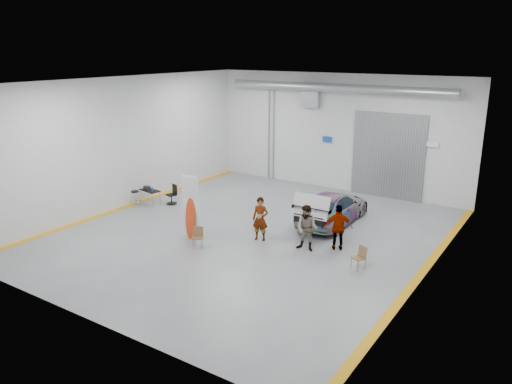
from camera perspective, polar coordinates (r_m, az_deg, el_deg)
The scene contains 13 objects.
ground at distance 20.25m, azimuth -0.62°, elevation -4.71°, with size 16.00×16.00×0.00m, color slate.
room_shell at distance 20.91m, azimuth 3.32°, elevation 7.51°, with size 14.02×16.18×6.01m.
sedan_car at distance 21.48m, azimuth 8.75°, elevation -1.78°, with size 1.87×4.60×1.33m, color silver.
person_a at distance 19.26m, azimuth 0.50°, elevation -3.10°, with size 0.63×0.41×1.72m, color #9C6955.
person_b at distance 18.38m, azimuth 5.85°, elevation -4.14°, with size 0.85×0.65×1.73m, color teal.
person_c at distance 18.61m, azimuth 9.44°, elevation -4.01°, with size 1.00×0.41×1.73m, color #AA5038.
surfboard_display at distance 19.51m, azimuth -7.54°, elevation -2.26°, with size 0.77×0.25×2.70m.
folding_chair_near at distance 18.88m, azimuth -6.65°, elevation -5.62°, with size 0.50×0.54×0.78m.
folding_chair_far at distance 17.34m, azimuth 11.62°, elevation -7.88°, with size 0.50×0.54×0.80m.
shop_stool at distance 24.17m, azimuth -13.62°, elevation -0.74°, with size 0.38×0.38×0.75m.
work_table at distance 24.39m, azimuth -12.13°, elevation 0.23°, with size 1.14×0.71×0.87m.
office_chair at distance 24.20m, azimuth -9.55°, elevation -0.40°, with size 0.51×0.54×0.93m.
trunk_lid at distance 19.51m, azimuth 6.29°, elevation -1.42°, with size 1.55×0.94×0.04m, color silver.
Camera 1 is at (10.59, -15.68, 7.23)m, focal length 35.00 mm.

